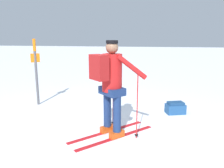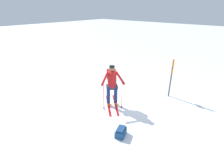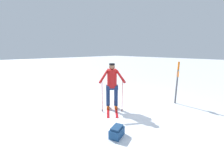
# 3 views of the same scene
# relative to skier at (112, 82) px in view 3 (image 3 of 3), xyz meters

# --- Properties ---
(ground_plane) EXTENTS (80.00, 80.00, 0.00)m
(ground_plane) POSITION_rel_skier_xyz_m (0.57, -0.62, -1.08)
(ground_plane) COLOR white
(skier) EXTENTS (1.50, 1.58, 1.82)m
(skier) POSITION_rel_skier_xyz_m (0.00, 0.00, 0.00)
(skier) COLOR red
(skier) RESTS_ON ground_plane
(dropped_backpack) EXTENTS (0.53, 0.43, 0.30)m
(dropped_backpack) POSITION_rel_skier_xyz_m (-1.33, -1.55, -0.94)
(dropped_backpack) COLOR navy
(dropped_backpack) RESTS_ON ground_plane
(trail_marker) EXTENTS (0.20, 0.17, 1.84)m
(trail_marker) POSITION_rel_skier_xyz_m (2.43, -1.54, 0.01)
(trail_marker) COLOR #4C4C51
(trail_marker) RESTS_ON ground_plane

